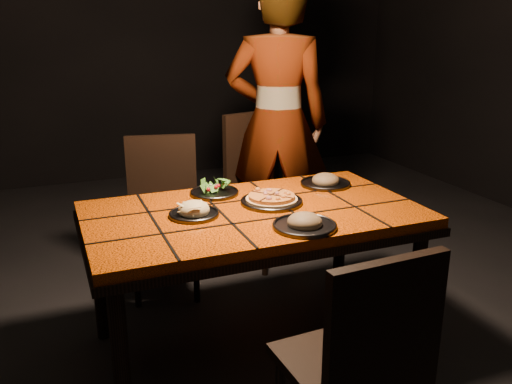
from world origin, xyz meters
name	(u,v)px	position (x,y,z in m)	size (l,w,h in m)	color
room_shell	(253,50)	(0.00, 0.00, 1.50)	(6.04, 7.04, 3.08)	black
dining_table	(253,225)	(0.00, 0.00, 0.67)	(1.62, 0.92, 0.75)	#DA5206
chair_near	(362,358)	(0.00, -0.99, 0.54)	(0.45, 0.45, 0.94)	black
chair_far_left	(163,204)	(-0.26, 0.85, 0.55)	(0.51, 0.51, 0.96)	black
chair_far_right	(262,177)	(0.48, 1.06, 0.59)	(0.57, 0.57, 1.03)	black
diner	(277,123)	(0.58, 1.03, 0.97)	(0.70, 0.46, 1.93)	brown
plate_pizza	(272,200)	(0.12, 0.06, 0.77)	(0.37, 0.37, 0.04)	#35353A
plate_pasta	(194,212)	(-0.29, 0.02, 0.77)	(0.24, 0.24, 0.08)	#35353A
plate_salad	(214,190)	(-0.10, 0.31, 0.78)	(0.26, 0.26, 0.07)	#35353A
plate_mushroom_a	(305,222)	(0.12, -0.31, 0.77)	(0.29, 0.29, 0.09)	#35353A
plate_mushroom_b	(326,181)	(0.53, 0.24, 0.77)	(0.28, 0.28, 0.09)	#35353A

